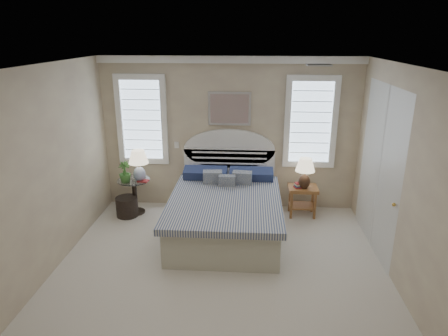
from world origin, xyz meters
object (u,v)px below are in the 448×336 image
lamp_left (139,162)px  nightstand_right (303,195)px  side_table_left (135,192)px  bed (226,209)px  lamp_right (305,170)px  floor_pot (127,207)px

lamp_left → nightstand_right: bearing=3.0°
nightstand_right → side_table_left: bearing=-178.1°
bed → side_table_left: bearing=160.3°
lamp_left → side_table_left: bearing=158.4°
nightstand_right → lamp_left: 2.89m
lamp_left → lamp_right: bearing=2.0°
bed → lamp_right: bed is taller
nightstand_right → lamp_right: bearing=-82.8°
bed → nightstand_right: 1.47m
nightstand_right → floor_pot: nightstand_right is taller
bed → lamp_left: size_ratio=4.10×
lamp_right → side_table_left: bearing=-179.0°
side_table_left → lamp_left: bearing=-21.6°
side_table_left → nightstand_right: 2.95m
lamp_right → lamp_left: bearing=-178.0°
nightstand_right → lamp_left: bearing=-177.0°
bed → lamp_right: (1.31, 0.64, 0.47)m
side_table_left → lamp_left: 0.60m
bed → lamp_left: bed is taller
bed → lamp_left: 1.72m
side_table_left → lamp_right: bearing=1.0°
bed → nightstand_right: bearing=28.0°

